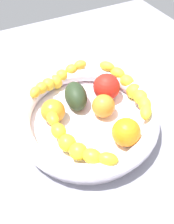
% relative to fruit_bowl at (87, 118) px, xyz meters
% --- Properties ---
extents(kitchen_counter, '(1.20, 1.20, 0.03)m').
position_rel_fruit_bowl_xyz_m(kitchen_counter, '(0.00, 0.00, -0.05)').
color(kitchen_counter, gray).
rests_on(kitchen_counter, ground).
extents(fruit_bowl, '(0.36, 0.36, 0.06)m').
position_rel_fruit_bowl_xyz_m(fruit_bowl, '(0.00, 0.00, 0.00)').
color(fruit_bowl, white).
rests_on(fruit_bowl, kitchen_counter).
extents(banana_draped_left, '(0.08, 0.25, 0.06)m').
position_rel_fruit_bowl_xyz_m(banana_draped_left, '(-0.14, -0.02, 0.03)').
color(banana_draped_left, yellow).
rests_on(banana_draped_left, fruit_bowl).
extents(banana_draped_right, '(0.20, 0.09, 0.06)m').
position_rel_fruit_bowl_xyz_m(banana_draped_right, '(0.02, -0.15, 0.02)').
color(banana_draped_right, yellow).
rests_on(banana_draped_right, fruit_bowl).
extents(banana_arching_top, '(0.10, 0.20, 0.05)m').
position_rel_fruit_bowl_xyz_m(banana_arching_top, '(0.07, 0.07, 0.02)').
color(banana_arching_top, yellow).
rests_on(banana_arching_top, fruit_bowl).
extents(orange_front, '(0.06, 0.06, 0.06)m').
position_rel_fruit_bowl_xyz_m(orange_front, '(-0.05, 0.00, 0.02)').
color(orange_front, orange).
rests_on(orange_front, fruit_bowl).
extents(orange_mid_left, '(0.06, 0.06, 0.06)m').
position_rel_fruit_bowl_xyz_m(orange_mid_left, '(0.07, -0.04, 0.02)').
color(orange_mid_left, orange).
rests_on(orange_mid_left, fruit_bowl).
extents(orange_mid_right, '(0.07, 0.07, 0.07)m').
position_rel_fruit_bowl_xyz_m(orange_mid_right, '(-0.05, 0.10, 0.03)').
color(orange_mid_right, orange).
rests_on(orange_mid_right, fruit_bowl).
extents(avocado_dark, '(0.07, 0.10, 0.07)m').
position_rel_fruit_bowl_xyz_m(avocado_dark, '(0.00, -0.07, 0.02)').
color(avocado_dark, '#283821').
rests_on(avocado_dark, fruit_bowl).
extents(tomato_red, '(0.07, 0.07, 0.07)m').
position_rel_fruit_bowl_xyz_m(tomato_red, '(-0.09, -0.05, 0.03)').
color(tomato_red, red).
rests_on(tomato_red, fruit_bowl).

